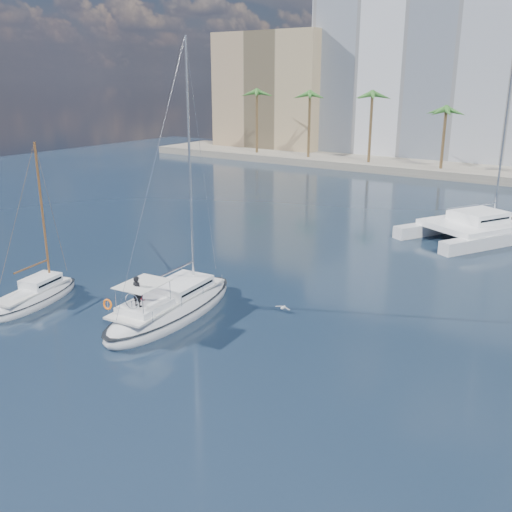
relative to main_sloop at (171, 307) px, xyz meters
The scene contains 10 objects.
ground 5.18m from the main_sloop, 45.21° to the left, with size 160.00×160.00×0.00m, color black.
quay 64.76m from the main_sloop, 86.78° to the left, with size 120.00×14.00×1.20m, color gray.
building_modern 78.28m from the main_sloop, 96.23° to the left, with size 42.00×16.00×28.00m, color silver.
building_tan_left 82.83m from the main_sloop, 117.84° to the left, with size 22.00×14.00×22.00m, color tan.
palm_left 68.53m from the main_sloop, 116.59° to the left, with size 3.60×3.60×12.30m.
palm_centre 61.55m from the main_sloop, 86.57° to the left, with size 3.60×3.60×12.30m.
main_sloop is the anchor object (origin of this frame).
small_sloop 9.31m from the main_sloop, 158.05° to the right, with size 3.95×7.79×10.72m.
catamaran 30.69m from the main_sloop, 69.97° to the left, with size 12.44×15.26×19.70m.
seagull 6.84m from the main_sloop, 38.66° to the left, with size 1.04×0.45×0.19m.
Camera 1 is at (18.86, -27.22, 13.87)m, focal length 40.00 mm.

